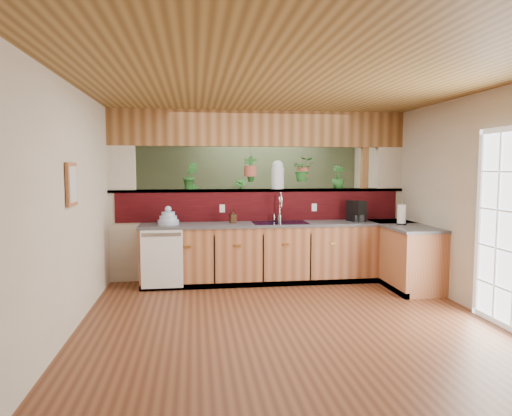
{
  "coord_description": "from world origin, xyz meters",
  "views": [
    {
      "loc": [
        -1.02,
        -5.71,
        1.72
      ],
      "look_at": [
        -0.15,
        0.7,
        1.15
      ],
      "focal_mm": 32.0,
      "sensor_mm": 36.0,
      "label": 1
    }
  ],
  "objects": [
    {
      "name": "wall_front",
      "position": [
        0.0,
        -3.5,
        1.3
      ],
      "size": [
        4.6,
        0.02,
        2.6
      ],
      "primitive_type": "cube",
      "color": "beige",
      "rests_on": "ground"
    },
    {
      "name": "shelf_plant_b",
      "position": [
        -0.12,
        3.25,
        1.25
      ],
      "size": [
        0.35,
        0.35,
        0.5
      ],
      "primitive_type": "imported",
      "rotation": [
        0.0,
        0.0,
        -0.28
      ],
      "color": "#225F22",
      "rests_on": "shelving_console"
    },
    {
      "name": "glass_jar",
      "position": [
        0.28,
        1.35,
        1.61
      ],
      "size": [
        0.2,
        0.2,
        0.45
      ],
      "color": "silver",
      "rests_on": "pass_through_ledge"
    },
    {
      "name": "wall_right",
      "position": [
        2.3,
        0.0,
        1.3
      ],
      "size": [
        0.02,
        7.0,
        2.6
      ],
      "primitive_type": "cube",
      "color": "beige",
      "rests_on": "ground"
    },
    {
      "name": "faucet",
      "position": [
        0.28,
        1.13,
        1.14
      ],
      "size": [
        0.2,
        0.2,
        0.45
      ],
      "color": "#B7B7B2",
      "rests_on": "countertop"
    },
    {
      "name": "ledge_plant_left",
      "position": [
        -1.08,
        1.35,
        1.6
      ],
      "size": [
        0.26,
        0.22,
        0.42
      ],
      "primitive_type": "imported",
      "rotation": [
        0.0,
        0.0,
        0.17
      ],
      "color": "#225F22",
      "rests_on": "pass_through_ledge"
    },
    {
      "name": "paper_towel",
      "position": [
        1.95,
        0.51,
        1.04
      ],
      "size": [
        0.14,
        0.14,
        0.31
      ],
      "color": "black",
      "rests_on": "countertop"
    },
    {
      "name": "pass_through_ledge",
      "position": [
        0.0,
        1.35,
        1.37
      ],
      "size": [
        4.6,
        0.21,
        0.04
      ],
      "primitive_type": "cube",
      "color": "brown",
      "rests_on": "ground"
    },
    {
      "name": "header_beam",
      "position": [
        0.0,
        1.35,
        2.33
      ],
      "size": [
        4.6,
        0.15,
        0.55
      ],
      "primitive_type": "cube",
      "color": "brown",
      "rests_on": "ground"
    },
    {
      "name": "ground",
      "position": [
        0.0,
        0.0,
        0.0
      ],
      "size": [
        4.6,
        7.0,
        0.01
      ],
      "primitive_type": "cube",
      "color": "brown",
      "rests_on": "ground"
    },
    {
      "name": "wall_left",
      "position": [
        -2.3,
        0.0,
        1.3
      ],
      "size": [
        0.02,
        7.0,
        2.6
      ],
      "primitive_type": "cube",
      "color": "beige",
      "rests_on": "ground"
    },
    {
      "name": "sage_backwall",
      "position": [
        0.0,
        3.48,
        1.3
      ],
      "size": [
        4.55,
        0.02,
        2.55
      ],
      "primitive_type": "cube",
      "color": "#4E5D3F",
      "rests_on": "ground"
    },
    {
      "name": "countertop",
      "position": [
        0.84,
        0.87,
        0.45
      ],
      "size": [
        4.14,
        1.52,
        0.9
      ],
      "color": "#9C5A35",
      "rests_on": "ground"
    },
    {
      "name": "soap_dispenser",
      "position": [
        -0.46,
        1.02,
        1.0
      ],
      "size": [
        0.11,
        0.11,
        0.2
      ],
      "primitive_type": "imported",
      "rotation": [
        0.0,
        0.0,
        0.19
      ],
      "color": "#382314",
      "rests_on": "countertop"
    },
    {
      "name": "hanging_plant_b",
      "position": [
        0.69,
        1.35,
        1.86
      ],
      "size": [
        0.39,
        0.36,
        0.49
      ],
      "color": "brown",
      "rests_on": "header_beam"
    },
    {
      "name": "floor_plant",
      "position": [
        1.02,
        2.5,
        0.36
      ],
      "size": [
        0.74,
        0.66,
        0.73
      ],
      "primitive_type": "imported",
      "rotation": [
        0.0,
        0.0,
        -0.16
      ],
      "color": "#225F22",
      "rests_on": "ground"
    },
    {
      "name": "ledge_plant_right",
      "position": [
        1.27,
        1.35,
        1.57
      ],
      "size": [
        0.23,
        0.23,
        0.37
      ],
      "primitive_type": "imported",
      "rotation": [
        0.0,
        0.0,
        0.11
      ],
      "color": "#225F22",
      "rests_on": "pass_through_ledge"
    },
    {
      "name": "coffee_maker",
      "position": [
        1.45,
        0.99,
        1.05
      ],
      "size": [
        0.17,
        0.29,
        0.32
      ],
      "rotation": [
        0.0,
        0.0,
        0.37
      ],
      "color": "black",
      "rests_on": "countertop"
    },
    {
      "name": "framed_print",
      "position": [
        -2.27,
        -0.8,
        1.55
      ],
      "size": [
        0.04,
        0.35,
        0.45
      ],
      "color": "#9C5A35",
      "rests_on": "wall_left"
    },
    {
      "name": "dishwasher",
      "position": [
        -1.48,
        0.66,
        0.46
      ],
      "size": [
        0.58,
        0.03,
        0.82
      ],
      "color": "white",
      "rests_on": "ground"
    },
    {
      "name": "wall_back",
      "position": [
        0.0,
        3.5,
        1.3
      ],
      "size": [
        4.6,
        0.02,
        2.6
      ],
      "primitive_type": "cube",
      "color": "beige",
      "rests_on": "ground"
    },
    {
      "name": "shelf_plant_a",
      "position": [
        -1.03,
        3.25,
        1.21
      ],
      "size": [
        0.26,
        0.21,
        0.42
      ],
      "primitive_type": "imported",
      "rotation": [
        0.0,
        0.0,
        0.3
      ],
      "color": "#225F22",
      "rests_on": "shelving_console"
    },
    {
      "name": "shelving_console",
      "position": [
        -0.42,
        3.25,
        0.5
      ],
      "size": [
        1.52,
        0.44,
        1.01
      ],
      "primitive_type": "cube",
      "rotation": [
        0.0,
        0.0,
        -0.02
      ],
      "color": "black",
      "rests_on": "ground"
    },
    {
      "name": "navy_sink",
      "position": [
        0.25,
        0.98,
        0.82
      ],
      "size": [
        0.82,
        0.5,
        0.18
      ],
      "color": "black",
      "rests_on": "countertop"
    },
    {
      "name": "french_door",
      "position": [
        2.27,
        -1.3,
        1.05
      ],
      "size": [
        0.06,
        1.02,
        2.16
      ],
      "primitive_type": "cube",
      "color": "white",
      "rests_on": "ground"
    },
    {
      "name": "dish_stack",
      "position": [
        -1.4,
        0.99,
        0.98
      ],
      "size": [
        0.31,
        0.31,
        0.27
      ],
      "color": "#A9BDDA",
      "rests_on": "countertop"
    },
    {
      "name": "ceiling",
      "position": [
        0.0,
        0.0,
        2.6
      ],
      "size": [
        4.6,
        7.0,
        0.01
      ],
      "primitive_type": "cube",
      "color": "brown",
      "rests_on": "ground"
    },
    {
      "name": "hanging_plant_a",
      "position": [
        -0.15,
        1.35,
        1.84
      ],
      "size": [
        0.26,
        0.22,
        0.54
      ],
      "color": "brown",
      "rests_on": "header_beam"
    },
    {
      "name": "pass_through_partition",
      "position": [
        0.03,
        1.35,
        1.19
      ],
      "size": [
        4.6,
        0.21,
        2.6
      ],
      "color": "beige",
      "rests_on": "ground"
    }
  ]
}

